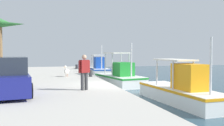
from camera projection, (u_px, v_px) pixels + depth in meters
The scene contains 11 objects.
quay_pier at pixel (16, 95), 12.69m from camera, with size 36.00×10.00×0.80m, color #BCB7AD.
fishing_boat_nearest at pixel (99, 70), 26.85m from camera, with size 4.80×1.77×3.25m.
fishing_boat_second at pixel (120, 77), 19.57m from camera, with size 5.33×3.00×3.21m.
fishing_boat_third at pixel (181, 91), 12.64m from camera, with size 6.07×2.14×3.21m.
pelican at pixel (67, 71), 18.30m from camera, with size 0.96×0.56×0.82m.
fisherman_standing at pixel (84, 71), 11.78m from camera, with size 0.36×0.56×1.65m.
parked_car at pixel (6, 78), 10.46m from camera, with size 4.29×2.27×1.57m.
mooring_bollard_nearest at pixel (77, 67), 26.59m from camera, with size 0.27×0.27×0.47m, color #333338.
mooring_bollard_second at pixel (81, 69), 23.09m from camera, with size 0.20×0.20×0.42m, color #333338.
mooring_bollard_third at pixel (91, 73), 18.17m from camera, with size 0.24×0.24×0.48m, color #333338.
palm_tree at pixel (0, 28), 17.14m from camera, with size 2.92×3.34×4.04m.
Camera 1 is at (13.41, -3.49, 2.57)m, focal length 40.75 mm.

